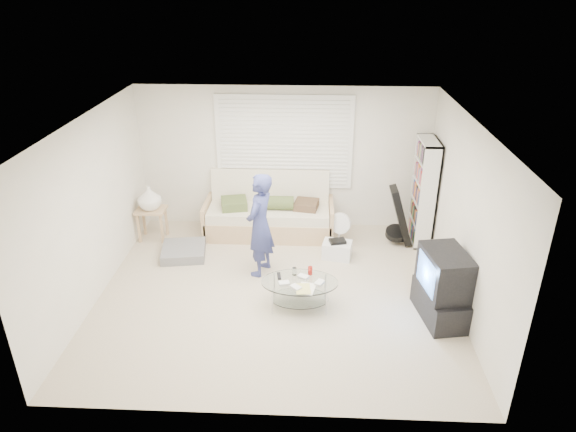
{
  "coord_description": "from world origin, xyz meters",
  "views": [
    {
      "loc": [
        0.46,
        -6.16,
        4.16
      ],
      "look_at": [
        0.15,
        0.3,
        1.08
      ],
      "focal_mm": 32.0,
      "sensor_mm": 36.0,
      "label": 1
    }
  ],
  "objects_px": {
    "futon_sofa": "(269,214)",
    "tv_unit": "(442,287)",
    "coffee_table": "(300,286)",
    "bookshelf": "(423,192)"
  },
  "relations": [
    {
      "from": "tv_unit",
      "to": "futon_sofa",
      "type": "bearing_deg",
      "value": 136.27
    },
    {
      "from": "tv_unit",
      "to": "coffee_table",
      "type": "xyz_separation_m",
      "value": [
        -1.85,
        0.16,
        -0.16
      ]
    },
    {
      "from": "futon_sofa",
      "to": "coffee_table",
      "type": "relative_size",
      "value": 2.1
    },
    {
      "from": "futon_sofa",
      "to": "coffee_table",
      "type": "height_order",
      "value": "futon_sofa"
    },
    {
      "from": "futon_sofa",
      "to": "bookshelf",
      "type": "relative_size",
      "value": 1.25
    },
    {
      "from": "futon_sofa",
      "to": "tv_unit",
      "type": "bearing_deg",
      "value": -43.73
    },
    {
      "from": "bookshelf",
      "to": "coffee_table",
      "type": "xyz_separation_m",
      "value": [
        -1.98,
        -2.03,
        -0.57
      ]
    },
    {
      "from": "coffee_table",
      "to": "futon_sofa",
      "type": "bearing_deg",
      "value": 105.16
    },
    {
      "from": "bookshelf",
      "to": "tv_unit",
      "type": "distance_m",
      "value": 2.24
    },
    {
      "from": "bookshelf",
      "to": "tv_unit",
      "type": "height_order",
      "value": "bookshelf"
    }
  ]
}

